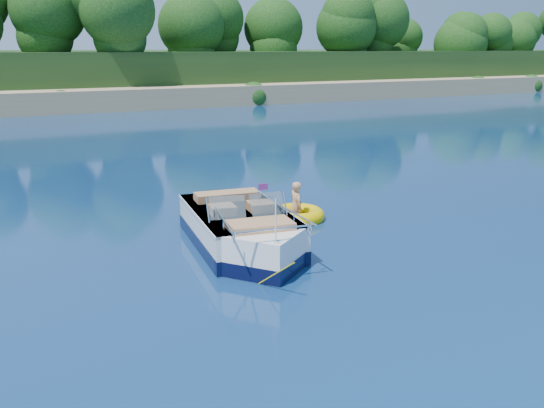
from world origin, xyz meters
name	(u,v)px	position (x,y,z in m)	size (l,w,h in m)	color
ground	(389,290)	(0.00, 0.00, 0.00)	(160.00, 160.00, 0.00)	#091A45
shoreline	(20,80)	(0.00, 63.77, 0.98)	(170.00, 59.00, 6.00)	#997A59
treeline	(46,31)	(0.04, 41.01, 5.55)	(150.00, 7.12, 8.19)	black
motorboat	(243,233)	(-1.37, 3.38, 0.36)	(2.51, 5.55, 1.85)	white
tow_tube	(296,215)	(0.86, 4.94, 0.10)	(1.64, 1.64, 0.39)	#F0C700
boy	(295,218)	(0.89, 5.02, 0.00)	(0.49, 0.32, 1.35)	tan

